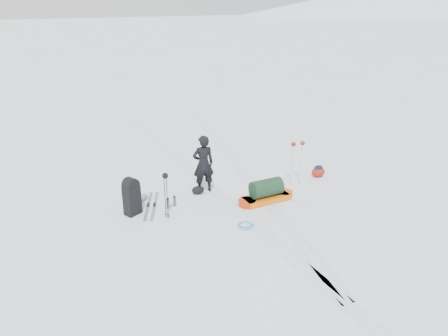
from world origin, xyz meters
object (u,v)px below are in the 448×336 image
(expedition_rucksack, at_px, (133,196))
(ski_poles_black, at_px, (165,181))
(skier, at_px, (203,164))
(pulk_sled, at_px, (266,193))

(expedition_rucksack, xyz_separation_m, ski_poles_black, (0.70, -0.61, 0.54))
(skier, xyz_separation_m, expedition_rucksack, (-2.10, -0.50, -0.37))
(pulk_sled, relative_size, ski_poles_black, 1.38)
(skier, distance_m, ski_poles_black, 1.79)
(skier, bearing_deg, expedition_rucksack, 16.78)
(pulk_sled, xyz_separation_m, ski_poles_black, (-2.72, 0.14, 0.75))
(skier, xyz_separation_m, ski_poles_black, (-1.39, -1.11, 0.16))
(expedition_rucksack, relative_size, ski_poles_black, 0.84)
(skier, relative_size, ski_poles_black, 1.37)
(skier, relative_size, expedition_rucksack, 1.62)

